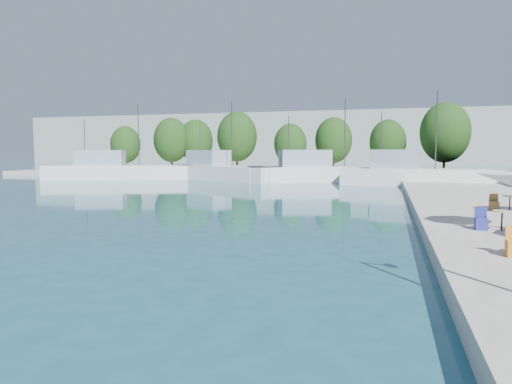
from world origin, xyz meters
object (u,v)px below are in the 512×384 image
(trawler_01, at_px, (120,171))
(trawler_02, at_px, (220,172))
(trawler_03, at_px, (324,173))
(trawler_04, at_px, (415,176))

(trawler_01, xyz_separation_m, trawler_02, (13.52, 1.51, 0.00))
(trawler_01, bearing_deg, trawler_03, -19.92)
(trawler_03, distance_m, trawler_04, 10.84)
(trawler_03, xyz_separation_m, trawler_04, (10.02, -4.13, 0.00))
(trawler_02, bearing_deg, trawler_01, -146.96)
(trawler_03, height_order, trawler_04, same)
(trawler_01, distance_m, trawler_03, 26.76)
(trawler_01, xyz_separation_m, trawler_04, (36.73, -2.39, 0.00))
(trawler_02, relative_size, trawler_04, 1.07)
(trawler_02, height_order, trawler_04, same)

